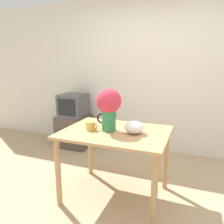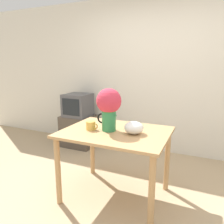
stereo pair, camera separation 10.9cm
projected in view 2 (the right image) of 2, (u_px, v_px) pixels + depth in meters
name	position (u px, v px, depth m)	size (l,w,h in m)	color
ground_plane	(120.00, 210.00, 2.30)	(12.00, 12.00, 0.00)	tan
wall_back	(161.00, 76.00, 3.62)	(8.00, 0.05, 2.60)	silver
table	(116.00, 141.00, 2.41)	(1.14, 0.87, 0.79)	tan
flower_vase	(109.00, 105.00, 2.34)	(0.28, 0.27, 0.47)	#2D844C
coffee_mug	(91.00, 126.00, 2.42)	(0.14, 0.10, 0.10)	gold
white_bowl	(134.00, 128.00, 2.28)	(0.20, 0.20, 0.13)	white
tv_stand	(79.00, 131.00, 4.06)	(0.58, 0.46, 0.57)	#4C4238
tv_set	(78.00, 105.00, 3.95)	(0.44, 0.45, 0.41)	#4C4C51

